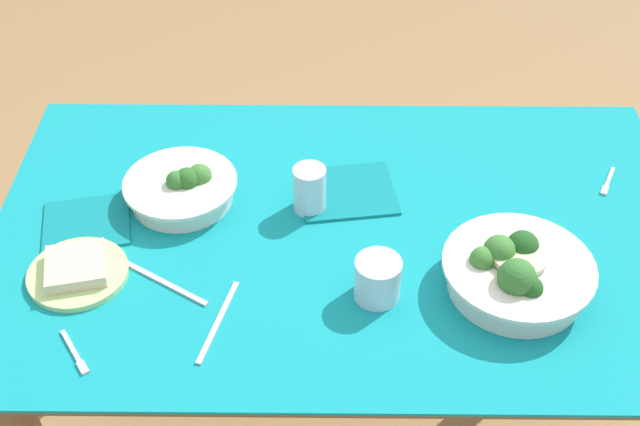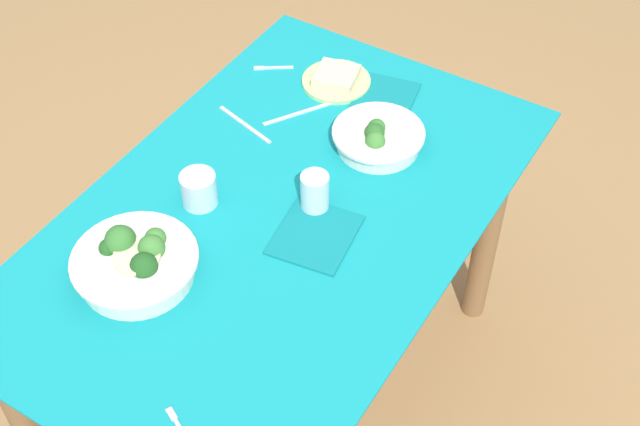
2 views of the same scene
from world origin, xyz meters
name	(u,v)px [view 1 (image 1 of 2)]	position (x,y,z in m)	size (l,w,h in m)	color
dining_table	(341,276)	(0.00, 0.00, 0.64)	(1.36, 0.85, 0.77)	teal
broccoli_bowl_far	(516,273)	(-0.30, 0.15, 0.81)	(0.27, 0.27, 0.11)	silver
broccoli_bowl_near	(182,189)	(0.32, -0.08, 0.80)	(0.23, 0.23, 0.08)	silver
bread_side_plate	(77,271)	(0.48, 0.13, 0.79)	(0.18, 0.18, 0.04)	#B7D684
water_glass_center	(309,189)	(0.06, -0.06, 0.82)	(0.07, 0.07, 0.10)	silver
water_glass_side	(378,279)	(-0.06, 0.17, 0.82)	(0.08, 0.08, 0.08)	silver
fork_by_far_bowl	(75,354)	(0.45, 0.31, 0.78)	(0.07, 0.09, 0.00)	#B7B7BC
fork_by_near_bowl	(608,182)	(-0.55, -0.14, 0.78)	(0.05, 0.09, 0.00)	#B7B7BC
table_knife_left	(165,283)	(0.32, 0.15, 0.78)	(0.19, 0.01, 0.00)	#B7B7BC
table_knife_right	(218,321)	(0.22, 0.24, 0.78)	(0.19, 0.01, 0.00)	#B7B7BC
napkin_folded_upper	(347,191)	(-0.01, -0.11, 0.78)	(0.19, 0.17, 0.01)	#0F777D
napkin_folded_lower	(87,223)	(0.50, -0.01, 0.78)	(0.16, 0.15, 0.01)	#0F777D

